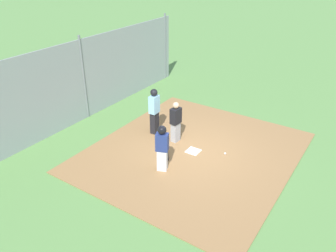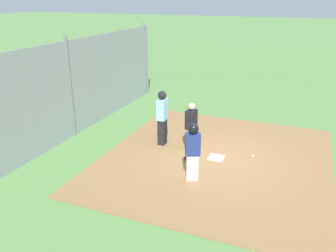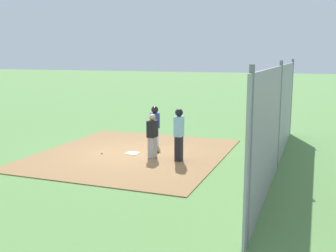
{
  "view_description": "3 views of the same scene",
  "coord_description": "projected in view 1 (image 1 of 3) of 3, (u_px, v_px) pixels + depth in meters",
  "views": [
    {
      "loc": [
        8.74,
        4.78,
        6.24
      ],
      "look_at": [
        -0.13,
        -1.13,
        0.63
      ],
      "focal_mm": 36.39,
      "sensor_mm": 36.0,
      "label": 1
    },
    {
      "loc": [
        9.17,
        2.15,
        4.57
      ],
      "look_at": [
        0.35,
        -1.4,
        0.96
      ],
      "focal_mm": 37.28,
      "sensor_mm": 36.0,
      "label": 2
    },
    {
      "loc": [
        -12.7,
        -6.09,
        3.5
      ],
      "look_at": [
        0.59,
        -1.15,
        1.01
      ],
      "focal_mm": 43.03,
      "sensor_mm": 36.0,
      "label": 3
    }
  ],
  "objects": [
    {
      "name": "parked_car_red",
      "position": [
        78.0,
        63.0,
        18.62
      ],
      "size": [
        4.3,
        2.1,
        1.28
      ],
      "rotation": [
        0.0,
        0.0,
        -0.07
      ],
      "color": "maroon",
      "rests_on": "parking_lot"
    },
    {
      "name": "home_plate",
      "position": [
        193.0,
        151.0,
        11.67
      ],
      "size": [
        0.45,
        0.45,
        0.02
      ],
      "primitive_type": "cube",
      "rotation": [
        0.0,
        0.0,
        0.02
      ],
      "color": "white",
      "rests_on": "dirt_infield"
    },
    {
      "name": "parking_lot",
      "position": [
        18.0,
        92.0,
        16.46
      ],
      "size": [
        18.0,
        5.2,
        0.04
      ],
      "primitive_type": "cube",
      "color": "#38383D",
      "rests_on": "ground_plane"
    },
    {
      "name": "baseball",
      "position": [
        225.0,
        153.0,
        11.48
      ],
      "size": [
        0.07,
        0.07,
        0.07
      ],
      "primitive_type": "sphere",
      "color": "white",
      "rests_on": "dirt_infield"
    },
    {
      "name": "backstop_fence",
      "position": [
        84.0,
        80.0,
        13.4
      ],
      "size": [
        12.0,
        0.1,
        3.35
      ],
      "color": "#93999E",
      "rests_on": "ground_plane"
    },
    {
      "name": "parked_car_silver",
      "position": [
        104.0,
        50.0,
        20.96
      ],
      "size": [
        4.23,
        1.94,
        1.28
      ],
      "rotation": [
        0.0,
        0.0,
        3.16
      ],
      "color": "#B2B2B7",
      "rests_on": "parking_lot"
    },
    {
      "name": "runner",
      "position": [
        162.0,
        146.0,
        10.32
      ],
      "size": [
        0.39,
        0.45,
        1.55
      ],
      "rotation": [
        0.0,
        0.0,
        3.53
      ],
      "color": "silver",
      "rests_on": "dirt_infield"
    },
    {
      "name": "catcher",
      "position": [
        176.0,
        122.0,
        11.95
      ],
      "size": [
        0.4,
        0.29,
        1.52
      ],
      "rotation": [
        0.0,
        0.0,
        1.48
      ],
      "color": "#9E9EA3",
      "rests_on": "dirt_infield"
    },
    {
      "name": "baseball_bat",
      "position": [
        167.0,
        154.0,
        11.48
      ],
      "size": [
        0.65,
        0.51,
        0.06
      ],
      "primitive_type": "cylinder",
      "rotation": [
        0.0,
        1.57,
        0.64
      ],
      "color": "black",
      "rests_on": "dirt_infield"
    },
    {
      "name": "dirt_infield",
      "position": [
        193.0,
        152.0,
        11.68
      ],
      "size": [
        7.2,
        6.4,
        0.03
      ],
      "primitive_type": "cube",
      "color": "olive",
      "rests_on": "ground_plane"
    },
    {
      "name": "ground_plane",
      "position": [
        193.0,
        152.0,
        11.69
      ],
      "size": [
        140.0,
        140.0,
        0.0
      ],
      "primitive_type": "plane",
      "color": "#5B8947"
    },
    {
      "name": "umpire",
      "position": [
        154.0,
        110.0,
        12.43
      ],
      "size": [
        0.39,
        0.27,
        1.76
      ],
      "rotation": [
        0.0,
        0.0,
        1.61
      ],
      "color": "black",
      "rests_on": "dirt_infield"
    }
  ]
}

